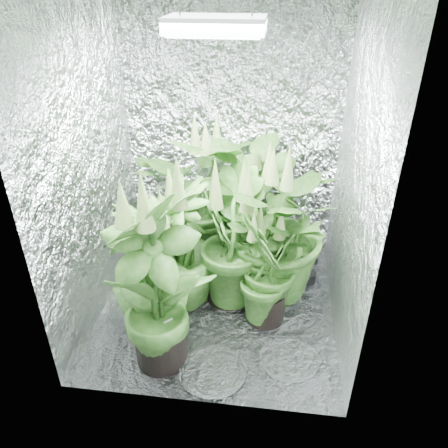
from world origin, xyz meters
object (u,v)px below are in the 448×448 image
at_px(plant_a, 206,194).
at_px(plant_h, 180,247).
at_px(plant_f, 155,281).
at_px(plant_g, 268,271).
at_px(circulation_fan, 304,266).
at_px(grow_lamp, 216,25).
at_px(plant_b, 267,205).
at_px(plant_c, 229,241).
at_px(plant_e, 271,231).
at_px(plant_d, 152,273).

height_order(plant_a, plant_h, plant_a).
bearing_deg(plant_h, plant_f, -91.25).
bearing_deg(plant_g, circulation_fan, 58.58).
bearing_deg(circulation_fan, grow_lamp, -173.12).
bearing_deg(circulation_fan, plant_b, 113.90).
relative_size(plant_b, circulation_fan, 3.02).
xyz_separation_m(plant_a, plant_c, (0.24, -0.52, -0.08)).
xyz_separation_m(plant_e, plant_g, (-0.00, -0.25, -0.16)).
xyz_separation_m(plant_c, plant_g, (0.27, -0.19, -0.08)).
bearing_deg(plant_b, circulation_fan, -42.57).
height_order(plant_a, plant_b, plant_a).
xyz_separation_m(grow_lamp, plant_e, (0.34, 0.16, -1.27)).
relative_size(plant_b, plant_g, 1.22).
bearing_deg(plant_c, plant_e, 10.99).
relative_size(plant_a, plant_b, 1.13).
xyz_separation_m(grow_lamp, plant_f, (-0.27, -0.52, -1.23)).
distance_m(plant_f, plant_g, 0.77).
bearing_deg(plant_h, plant_e, 11.81).
relative_size(plant_c, plant_f, 0.84).
bearing_deg(plant_h, plant_g, -11.45).
bearing_deg(plant_f, plant_c, 61.88).
xyz_separation_m(plant_d, plant_e, (0.71, 0.43, 0.10)).
height_order(plant_e, circulation_fan, plant_e).
bearing_deg(plant_g, plant_d, -165.48).
bearing_deg(plant_e, plant_a, 137.62).
xyz_separation_m(plant_g, plant_h, (-0.60, 0.12, 0.06)).
xyz_separation_m(plant_b, plant_f, (-0.57, -1.16, 0.10)).
distance_m(grow_lamp, plant_b, 1.51).
relative_size(grow_lamp, plant_b, 0.47).
distance_m(plant_c, plant_h, 0.33).
distance_m(plant_b, circulation_fan, 0.54).
bearing_deg(plant_b, plant_e, -84.89).
distance_m(grow_lamp, plant_g, 1.47).
distance_m(grow_lamp, plant_e, 1.33).
distance_m(plant_d, plant_h, 0.32).
distance_m(plant_e, plant_h, 0.62).
xyz_separation_m(grow_lamp, plant_c, (0.06, 0.11, -1.35)).
distance_m(plant_a, plant_c, 0.58).
bearing_deg(plant_a, circulation_fan, -19.40).
distance_m(plant_g, plant_h, 0.61).
relative_size(plant_c, circulation_fan, 3.03).
bearing_deg(plant_b, plant_c, -113.33).
xyz_separation_m(plant_c, plant_e, (0.27, 0.05, 0.07)).
bearing_deg(grow_lamp, plant_e, 25.56).
distance_m(plant_a, plant_f, 1.15).
bearing_deg(plant_d, plant_a, 77.91).
bearing_deg(plant_b, plant_a, -178.79).
distance_m(plant_d, circulation_fan, 1.19).
bearing_deg(plant_g, plant_h, 168.55).
xyz_separation_m(plant_g, circulation_fan, (0.27, 0.44, -0.25)).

